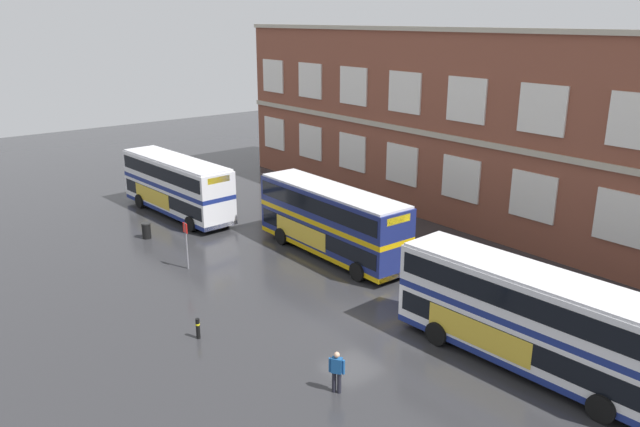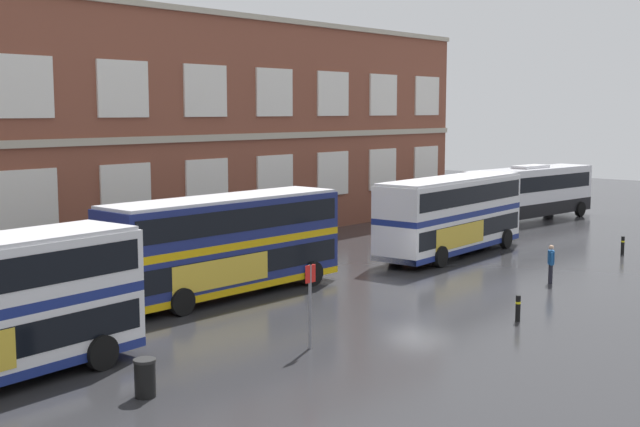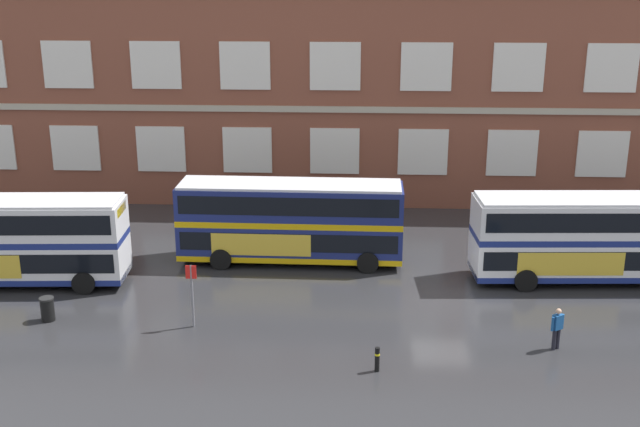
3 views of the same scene
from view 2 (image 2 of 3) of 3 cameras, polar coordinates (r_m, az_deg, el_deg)
name	(u,v)px [view 2 (image 2 of 3)]	position (r m, az deg, el deg)	size (l,w,h in m)	color
ground_plane	(382,278)	(37.56, 4.33, -4.45)	(120.00, 120.00, 0.00)	#2B2B2D
brick_terminal_building	(121,133)	(46.58, -13.60, 5.43)	(52.74, 8.19, 12.91)	brown
double_decker_middle	(226,244)	(33.72, -6.54, -2.09)	(11.03, 2.97, 4.07)	navy
double_decker_far	(451,214)	(43.49, 9.07, -0.06)	(11.12, 3.30, 4.07)	silver
touring_coach	(530,193)	(58.54, 14.29, 1.41)	(12.20, 3.83, 3.80)	silver
waiting_passenger	(551,262)	(37.51, 15.66, -3.26)	(0.59, 0.44, 1.70)	black
bus_stand_flag	(310,298)	(26.18, -0.69, -5.87)	(0.44, 0.10, 2.70)	slate
station_litter_bin	(145,378)	(22.65, -12.00, -11.05)	(0.60, 0.60, 1.03)	black
safety_bollard_west	(518,308)	(30.60, 13.52, -6.36)	(0.19, 0.19, 0.95)	black
safety_bollard_east	(623,245)	(46.27, 20.19, -2.05)	(0.19, 0.19, 0.95)	black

